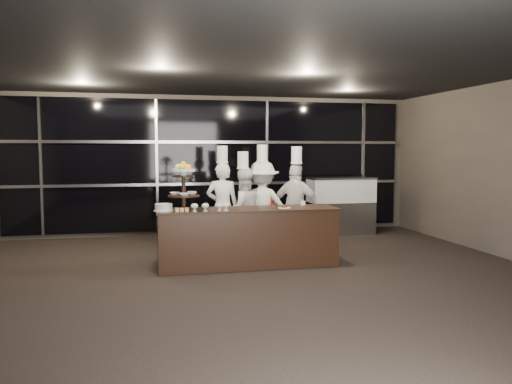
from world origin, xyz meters
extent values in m
plane|color=black|center=(0.00, 0.00, 0.00)|extent=(10.00, 10.00, 0.00)
plane|color=black|center=(0.00, 0.00, 3.00)|extent=(10.00, 10.00, 0.00)
plane|color=#473F38|center=(0.00, 5.00, 1.50)|extent=(9.00, 0.00, 9.00)
cube|color=black|center=(0.00, 4.94, 1.50)|extent=(8.60, 0.04, 2.80)
cube|color=#A5A5AA|center=(0.00, 4.89, 1.10)|extent=(8.60, 0.06, 0.06)
cube|color=#A5A5AA|center=(0.00, 4.89, 2.00)|extent=(8.60, 0.06, 0.06)
cube|color=#A5A5AA|center=(-3.50, 4.91, 1.50)|extent=(0.05, 0.05, 2.80)
cube|color=#A5A5AA|center=(-1.20, 4.91, 1.50)|extent=(0.05, 0.05, 2.80)
cube|color=#A5A5AA|center=(1.20, 4.91, 1.50)|extent=(0.05, 0.05, 2.80)
cube|color=#A5A5AA|center=(3.50, 4.91, 1.50)|extent=(0.05, 0.05, 2.80)
cube|color=black|center=(0.13, 1.79, 0.45)|extent=(2.80, 0.70, 0.90)
cube|color=black|center=(0.13, 1.79, 0.91)|extent=(2.84, 0.74, 0.03)
cylinder|color=black|center=(-0.87, 1.79, 0.94)|extent=(0.24, 0.24, 0.03)
cylinder|color=black|center=(-0.87, 1.79, 1.27)|extent=(0.06, 0.06, 0.70)
cylinder|color=black|center=(-0.87, 1.79, 1.14)|extent=(0.48, 0.48, 0.02)
cylinder|color=black|center=(-0.87, 1.79, 1.44)|extent=(0.34, 0.34, 0.02)
cylinder|color=white|center=(-0.87, 1.79, 1.48)|extent=(0.10, 0.10, 0.06)
cylinder|color=white|center=(-0.87, 1.79, 1.53)|extent=(0.34, 0.34, 0.04)
sphere|color=orange|center=(-0.79, 1.79, 1.58)|extent=(0.09, 0.09, 0.09)
sphere|color=#54A42A|center=(-0.83, 1.86, 1.58)|extent=(0.09, 0.09, 0.09)
sphere|color=orange|center=(-0.91, 1.86, 1.58)|extent=(0.09, 0.09, 0.09)
sphere|color=yellow|center=(-0.95, 1.79, 1.58)|extent=(0.09, 0.09, 0.09)
sphere|color=#61BD30|center=(-0.91, 1.72, 1.58)|extent=(0.09, 0.09, 0.09)
sphere|color=#FFA115|center=(-0.83, 1.72, 1.58)|extent=(0.09, 0.09, 0.09)
sphere|color=orange|center=(-0.87, 1.79, 1.62)|extent=(0.09, 0.09, 0.09)
imported|color=white|center=(-1.00, 1.85, 1.17)|extent=(0.16, 0.16, 0.04)
imported|color=white|center=(-0.74, 1.85, 1.18)|extent=(0.15, 0.15, 0.05)
imported|color=white|center=(-0.87, 1.67, 1.17)|extent=(0.16, 0.16, 0.04)
cylinder|color=silver|center=(-0.73, 1.57, 0.93)|extent=(0.07, 0.07, 0.01)
cylinder|color=silver|center=(-0.73, 1.57, 0.96)|extent=(0.02, 0.02, 0.05)
ellipsoid|color=silver|center=(-0.73, 1.57, 1.01)|extent=(0.11, 0.11, 0.08)
ellipsoid|color=#0BBA54|center=(-0.73, 1.57, 1.01)|extent=(0.08, 0.08, 0.05)
cylinder|color=silver|center=(-0.57, 1.57, 0.93)|extent=(0.07, 0.07, 0.01)
cylinder|color=silver|center=(-0.57, 1.57, 0.96)|extent=(0.02, 0.02, 0.05)
ellipsoid|color=silver|center=(-0.57, 1.57, 1.01)|extent=(0.11, 0.11, 0.08)
ellipsoid|color=red|center=(-0.57, 1.57, 1.01)|extent=(0.08, 0.08, 0.05)
cylinder|color=silver|center=(-0.35, 1.57, 0.93)|extent=(0.07, 0.07, 0.01)
cylinder|color=silver|center=(-0.35, 1.57, 0.96)|extent=(0.02, 0.02, 0.05)
ellipsoid|color=silver|center=(-0.35, 1.57, 1.01)|extent=(0.11, 0.11, 0.08)
ellipsoid|color=beige|center=(-0.35, 1.57, 1.01)|extent=(0.08, 0.08, 0.05)
cylinder|color=silver|center=(-0.26, 1.57, 0.93)|extent=(0.07, 0.07, 0.01)
cylinder|color=silver|center=(-0.26, 1.57, 0.96)|extent=(0.02, 0.02, 0.05)
ellipsoid|color=silver|center=(-0.26, 1.57, 1.01)|extent=(0.11, 0.11, 0.08)
ellipsoid|color=#552217|center=(-0.26, 1.57, 1.01)|extent=(0.08, 0.08, 0.05)
cylinder|color=white|center=(-1.18, 1.74, 0.93)|extent=(0.30, 0.30, 0.01)
cylinder|color=white|center=(-1.18, 1.74, 0.98)|extent=(0.26, 0.26, 0.10)
cube|color=#E8C671|center=(-0.98, 1.59, 0.95)|extent=(0.06, 0.06, 0.05)
cube|color=#E8C671|center=(-0.91, 1.59, 0.95)|extent=(0.05, 0.06, 0.05)
cube|color=#E8C671|center=(-0.84, 1.59, 0.95)|extent=(0.05, 0.06, 0.05)
cube|color=#E8C671|center=(-0.98, 1.66, 0.95)|extent=(0.06, 0.06, 0.05)
cube|color=#E8C671|center=(-0.91, 1.66, 0.95)|extent=(0.05, 0.06, 0.05)
cube|color=#E8C671|center=(-0.84, 1.66, 0.95)|extent=(0.05, 0.06, 0.05)
cylinder|color=white|center=(0.70, 1.69, 0.93)|extent=(0.20, 0.20, 0.01)
cylinder|color=#4C2814|center=(0.70, 1.69, 0.95)|extent=(0.08, 0.08, 0.04)
cylinder|color=white|center=(1.12, 2.04, 0.96)|extent=(0.08, 0.08, 0.07)
cube|color=#A5A5AA|center=(2.71, 4.30, 0.35)|extent=(1.40, 0.60, 0.70)
cube|color=silver|center=(2.71, 4.30, 0.95)|extent=(1.40, 0.60, 0.50)
cube|color=#FFC67F|center=(2.71, 4.30, 0.95)|extent=(1.30, 0.50, 0.40)
cube|color=#A5A5AA|center=(2.71, 4.30, 1.22)|extent=(1.42, 0.62, 0.04)
imported|color=white|center=(-0.09, 2.97, 0.80)|extent=(0.68, 0.55, 1.61)
cylinder|color=white|center=(-0.09, 2.97, 1.76)|extent=(0.19, 0.19, 0.30)
cylinder|color=white|center=(-0.09, 2.97, 1.61)|extent=(0.21, 0.21, 0.03)
imported|color=white|center=(0.25, 2.79, 0.75)|extent=(0.82, 0.69, 1.51)
cylinder|color=white|center=(0.25, 2.79, 1.66)|extent=(0.19, 0.19, 0.30)
cylinder|color=white|center=(0.25, 2.79, 1.51)|extent=(0.21, 0.21, 0.03)
imported|color=white|center=(0.62, 2.91, 0.82)|extent=(1.17, 0.84, 1.63)
cylinder|color=white|center=(0.62, 2.91, 1.78)|extent=(0.19, 0.19, 0.30)
cylinder|color=white|center=(0.62, 2.91, 1.64)|extent=(0.21, 0.21, 0.03)
cube|color=#B0110D|center=(0.62, 2.79, 0.82)|extent=(0.34, 0.03, 0.61)
imported|color=white|center=(1.20, 2.67, 0.80)|extent=(0.98, 0.88, 1.60)
cylinder|color=white|center=(1.20, 2.67, 1.75)|extent=(0.19, 0.19, 0.30)
cylinder|color=white|center=(1.20, 2.67, 1.60)|extent=(0.21, 0.21, 0.03)
camera|label=1|loc=(-1.43, -5.85, 1.86)|focal=35.00mm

